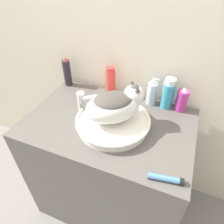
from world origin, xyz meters
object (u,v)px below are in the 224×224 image
at_px(faucet, 83,100).
at_px(shampoo_bottle_tall, 110,82).
at_px(spray_bottle_trigger, 182,100).
at_px(soap_pump_bottle, 152,93).
at_px(mouthwash_bottle, 168,94).
at_px(cat, 115,104).
at_px(hairspray_can_black, 67,72).
at_px(cream_tube, 166,179).

height_order(faucet, shampoo_bottle_tall, shampoo_bottle_tall).
xyz_separation_m(faucet, spray_bottle_trigger, (0.53, 0.22, -0.00)).
relative_size(faucet, soap_pump_bottle, 0.86).
xyz_separation_m(faucet, mouthwash_bottle, (0.45, 0.22, 0.02)).
relative_size(soap_pump_bottle, mouthwash_bottle, 0.92).
relative_size(cat, soap_pump_bottle, 2.15).
distance_m(hairspray_can_black, mouthwash_bottle, 0.69).
bearing_deg(cat, hairspray_can_black, 106.23).
bearing_deg(faucet, spray_bottle_trigger, 39.34).
bearing_deg(soap_pump_bottle, shampoo_bottle_tall, 180.00).
distance_m(shampoo_bottle_tall, spray_bottle_trigger, 0.45).
bearing_deg(cat, shampoo_bottle_tall, 74.11).
relative_size(hairspray_can_black, shampoo_bottle_tall, 1.06).
xyz_separation_m(hairspray_can_black, cream_tube, (0.79, -0.51, -0.08)).
distance_m(soap_pump_bottle, shampoo_bottle_tall, 0.27).
height_order(faucet, soap_pump_bottle, soap_pump_bottle).
xyz_separation_m(cat, faucet, (-0.22, 0.06, -0.07)).
relative_size(cat, shampoo_bottle_tall, 1.97).
relative_size(hairspray_can_black, spray_bottle_trigger, 1.33).
relative_size(soap_pump_bottle, shampoo_bottle_tall, 0.92).
distance_m(hairspray_can_black, shampoo_bottle_tall, 0.32).
xyz_separation_m(shampoo_bottle_tall, mouthwash_bottle, (0.37, 0.00, -0.00)).
bearing_deg(shampoo_bottle_tall, soap_pump_bottle, 0.00).
xyz_separation_m(faucet, shampoo_bottle_tall, (0.08, 0.22, 0.02)).
xyz_separation_m(soap_pump_bottle, shampoo_bottle_tall, (-0.27, 0.00, 0.02)).
distance_m(faucet, shampoo_bottle_tall, 0.23).
xyz_separation_m(spray_bottle_trigger, cream_tube, (0.01, -0.51, -0.06)).
bearing_deg(soap_pump_bottle, cream_tube, -69.75).
relative_size(cat, hairspray_can_black, 1.86).
height_order(spray_bottle_trigger, cream_tube, spray_bottle_trigger).
height_order(cat, cream_tube, cat).
xyz_separation_m(shampoo_bottle_tall, cream_tube, (0.46, -0.51, -0.08)).
xyz_separation_m(cat, cream_tube, (0.32, -0.24, -0.13)).
distance_m(cat, soap_pump_bottle, 0.31).
height_order(faucet, mouthwash_bottle, mouthwash_bottle).
bearing_deg(faucet, hairspray_can_black, 154.84).
distance_m(cat, hairspray_can_black, 0.54).
relative_size(soap_pump_bottle, spray_bottle_trigger, 1.15).
bearing_deg(spray_bottle_trigger, cat, -138.27).
distance_m(mouthwash_bottle, spray_bottle_trigger, 0.09).
xyz_separation_m(soap_pump_bottle, cream_tube, (0.19, -0.51, -0.06)).
height_order(mouthwash_bottle, spray_bottle_trigger, mouthwash_bottle).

